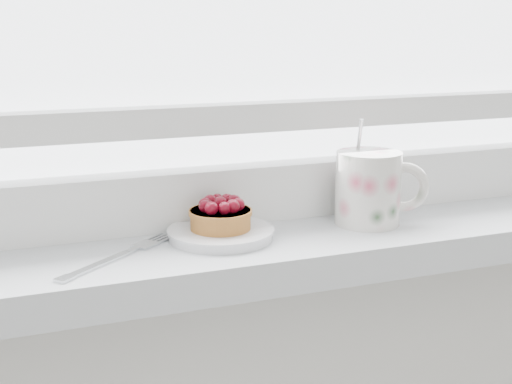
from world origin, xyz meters
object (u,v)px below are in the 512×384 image
saucer (221,234)px  fork (118,256)px  raspberry_tart (221,215)px  floral_mug (371,187)px

saucer → fork: size_ratio=0.84×
raspberry_tart → floral_mug: 0.19m
saucer → floral_mug: 0.20m
fork → saucer: bearing=11.2°
saucer → floral_mug: floral_mug is taller
raspberry_tart → floral_mug: size_ratio=0.56×
floral_mug → fork: bearing=-176.9°
raspberry_tart → floral_mug: (0.19, -0.01, 0.02)m
saucer → fork: saucer is taller
saucer → raspberry_tart: (0.00, 0.00, 0.02)m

